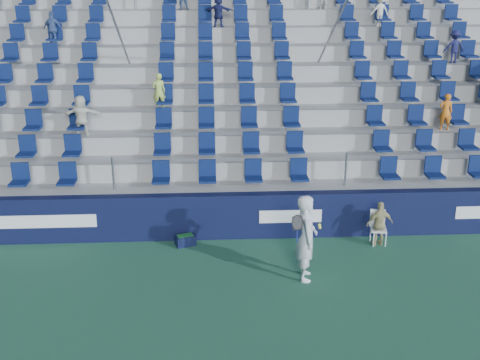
# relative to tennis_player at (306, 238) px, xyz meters

# --- Properties ---
(ground) EXTENTS (70.00, 70.00, 0.00)m
(ground) POSITION_rel_tennis_player_xyz_m (-1.57, -0.92, -1.00)
(ground) COLOR #2A6344
(ground) RESTS_ON ground
(sponsor_wall) EXTENTS (24.00, 0.32, 1.20)m
(sponsor_wall) POSITION_rel_tennis_player_xyz_m (-1.56, 2.23, -0.40)
(sponsor_wall) COLOR black
(sponsor_wall) RESTS_ON ground
(grandstand) EXTENTS (24.00, 8.17, 6.63)m
(grandstand) POSITION_rel_tennis_player_xyz_m (-1.57, 7.32, 1.14)
(grandstand) COLOR gray
(grandstand) RESTS_ON ground
(tennis_player) EXTENTS (0.69, 0.76, 1.99)m
(tennis_player) POSITION_rel_tennis_player_xyz_m (0.00, 0.00, 0.00)
(tennis_player) COLOR silver
(tennis_player) RESTS_ON ground
(line_judge_chair) EXTENTS (0.44, 0.46, 0.87)m
(line_judge_chair) POSITION_rel_tennis_player_xyz_m (2.11, 1.72, -0.50)
(line_judge_chair) COLOR white
(line_judge_chair) RESTS_ON ground
(line_judge) EXTENTS (0.71, 0.35, 1.16)m
(line_judge) POSITION_rel_tennis_player_xyz_m (2.11, 1.58, -0.41)
(line_judge) COLOR tan
(line_judge) RESTS_ON ground
(ball_bin) EXTENTS (0.56, 0.46, 0.27)m
(ball_bin) POSITION_rel_tennis_player_xyz_m (-2.75, 1.83, -0.85)
(ball_bin) COLOR black
(ball_bin) RESTS_ON ground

